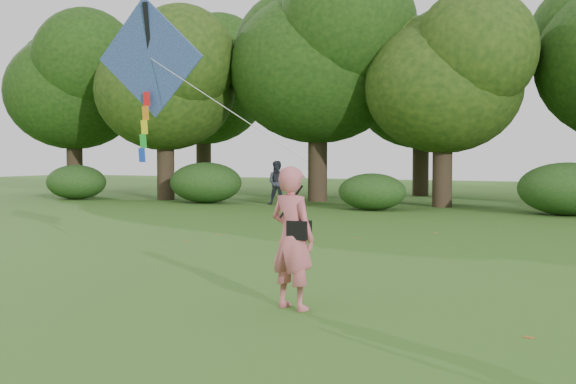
% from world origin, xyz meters
% --- Properties ---
extents(ground, '(100.00, 100.00, 0.00)m').
position_xyz_m(ground, '(0.00, 0.00, 0.00)').
color(ground, '#265114').
rests_on(ground, ground).
extents(man_kite_flyer, '(0.83, 0.66, 1.99)m').
position_xyz_m(man_kite_flyer, '(0.93, -0.25, 0.99)').
color(man_kite_flyer, '#CF616C').
rests_on(man_kite_flyer, ground).
extents(bystander_left, '(1.09, 0.97, 1.87)m').
position_xyz_m(bystander_left, '(-8.57, 18.11, 0.94)').
color(bystander_left, '#292B37').
rests_on(bystander_left, ground).
extents(crossbody_bag, '(0.43, 0.20, 0.75)m').
position_xyz_m(crossbody_bag, '(1.05, -0.28, 1.13)').
color(crossbody_bag, black).
rests_on(crossbody_bag, ground).
extents(flying_kite, '(5.15, 2.27, 2.99)m').
position_xyz_m(flying_kite, '(-2.86, 1.62, 3.86)').
color(flying_kite, '#2849AF').
rests_on(flying_kite, ground).
extents(tree_line, '(54.70, 15.30, 9.48)m').
position_xyz_m(tree_line, '(1.67, 22.88, 5.60)').
color(tree_line, '#3A2D1E').
rests_on(tree_line, ground).
extents(shrub_band, '(39.15, 3.22, 1.88)m').
position_xyz_m(shrub_band, '(-0.72, 17.60, 0.86)').
color(shrub_band, '#264919').
rests_on(shrub_band, ground).
extents(fallen_leaves, '(10.87, 13.63, 0.01)m').
position_xyz_m(fallen_leaves, '(0.32, 3.85, 0.01)').
color(fallen_leaves, brown).
rests_on(fallen_leaves, ground).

